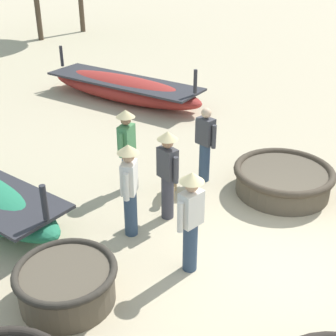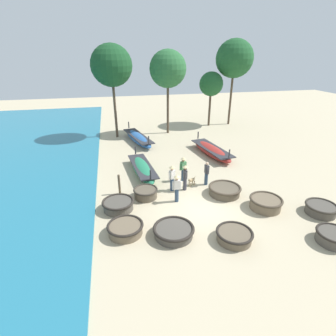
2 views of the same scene
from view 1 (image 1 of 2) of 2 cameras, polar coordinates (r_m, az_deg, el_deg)
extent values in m
plane|color=#BCAD8C|center=(7.61, 15.59, -11.70)|extent=(80.00, 80.00, 0.00)
cylinder|color=brown|center=(9.39, 13.81, -1.64)|extent=(1.80, 1.80, 0.47)
torus|color=#42382B|center=(9.28, 13.97, -0.37)|extent=(1.94, 1.94, 0.14)
cylinder|color=brown|center=(6.80, -12.22, -13.83)|extent=(1.33, 1.33, 0.52)
torus|color=#332D26|center=(6.63, -12.44, -12.14)|extent=(1.43, 1.43, 0.11)
ellipsoid|color=maroon|center=(14.17, -5.45, 9.62)|extent=(2.14, 5.49, 0.72)
cube|color=#2D2D33|center=(14.11, -5.49, 10.51)|extent=(2.12, 5.07, 0.06)
cylinder|color=#2D2D33|center=(15.61, -12.85, 13.16)|extent=(0.10, 0.10, 0.64)
cylinder|color=#2D2D33|center=(12.65, 3.35, 10.48)|extent=(0.10, 0.10, 0.64)
cylinder|color=#2D2D33|center=(7.39, -14.84, -4.11)|extent=(0.10, 0.10, 0.60)
cylinder|color=#2D425B|center=(7.10, 2.70, -9.56)|extent=(0.22, 0.22, 0.82)
cube|color=silver|center=(6.71, 2.83, -4.92)|extent=(0.35, 0.24, 0.54)
sphere|color=tan|center=(6.51, 2.91, -2.10)|extent=(0.20, 0.20, 0.20)
cylinder|color=silver|center=(6.87, 4.09, -4.58)|extent=(0.09, 0.09, 0.48)
cylinder|color=silver|center=(6.60, 1.50, -6.01)|extent=(0.09, 0.09, 0.48)
cone|color=#D1BC84|center=(6.45, 2.93, -1.10)|extent=(0.36, 0.36, 0.14)
cylinder|color=#2D425B|center=(9.51, 4.46, 0.72)|extent=(0.22, 0.22, 0.82)
cube|color=#3D3D42|center=(9.22, 4.61, 4.49)|extent=(0.24, 0.35, 0.54)
sphere|color=#DBB28E|center=(9.08, 4.70, 6.70)|extent=(0.20, 0.20, 0.20)
cylinder|color=#3D3D42|center=(9.11, 5.63, 3.81)|extent=(0.09, 0.09, 0.48)
cylinder|color=#3D3D42|center=(9.38, 3.59, 4.59)|extent=(0.09, 0.09, 0.48)
cylinder|color=#383842|center=(8.28, -0.06, -3.58)|extent=(0.22, 0.22, 0.82)
cube|color=#3D3D42|center=(7.95, -0.06, 0.62)|extent=(0.26, 0.37, 0.54)
sphere|color=#A37556|center=(7.78, -0.06, 3.12)|extent=(0.20, 0.20, 0.20)
cylinder|color=#3D3D42|center=(8.12, -1.06, 0.85)|extent=(0.09, 0.09, 0.48)
cylinder|color=#3D3D42|center=(7.82, 0.98, -0.26)|extent=(0.09, 0.09, 0.48)
cone|color=#D1BC84|center=(7.73, -0.06, 4.00)|extent=(0.36, 0.36, 0.14)
cylinder|color=#2D425B|center=(7.86, -4.57, -5.52)|extent=(0.22, 0.22, 0.82)
cube|color=silver|center=(7.51, -4.76, -1.16)|extent=(0.40, 0.37, 0.54)
sphere|color=tan|center=(7.34, -4.87, 1.44)|extent=(0.20, 0.20, 0.20)
cylinder|color=silver|center=(7.73, -4.37, -0.72)|extent=(0.09, 0.09, 0.48)
cylinder|color=silver|center=(7.35, -5.13, -2.32)|extent=(0.09, 0.09, 0.48)
cone|color=#D1BC84|center=(7.28, -4.91, 2.36)|extent=(0.36, 0.36, 0.14)
cylinder|color=#2D425B|center=(9.19, -4.91, -0.30)|extent=(0.22, 0.22, 0.82)
cube|color=#4C8E56|center=(8.90, -5.08, 3.58)|extent=(0.39, 0.32, 0.54)
sphere|color=#A37556|center=(8.75, -5.18, 5.85)|extent=(0.20, 0.20, 0.20)
cylinder|color=#4C8E56|center=(8.75, -5.76, 2.74)|extent=(0.09, 0.09, 0.48)
cylinder|color=#4C8E56|center=(9.09, -4.40, 3.81)|extent=(0.09, 0.09, 0.48)
cone|color=#D1BC84|center=(8.70, -5.22, 6.65)|extent=(0.36, 0.36, 0.14)
ellipsoid|color=tan|center=(8.95, 0.33, -1.16)|extent=(0.54, 0.46, 0.22)
sphere|color=tan|center=(8.70, 0.11, -1.56)|extent=(0.18, 0.18, 0.18)
cylinder|color=tan|center=(9.14, 0.53, -0.10)|extent=(0.19, 0.15, 0.16)
cylinder|color=tan|center=(8.91, 0.61, -3.16)|extent=(0.06, 0.06, 0.28)
cylinder|color=tan|center=(8.92, -0.28, -3.10)|extent=(0.06, 0.06, 0.28)
cylinder|color=tan|center=(9.22, 0.90, -2.02)|extent=(0.06, 0.06, 0.28)
cylinder|color=tan|center=(9.24, 0.04, -1.96)|extent=(0.06, 0.06, 0.28)
camera|label=2|loc=(9.56, 129.81, 2.71)|focal=28.00mm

